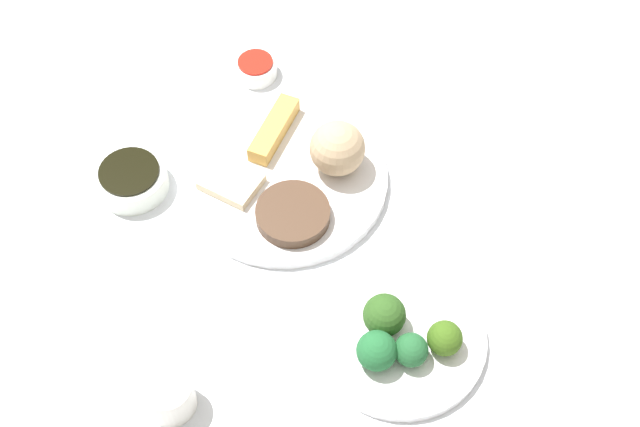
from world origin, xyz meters
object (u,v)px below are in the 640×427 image
Objects in this scene: teacup at (169,395)px; main_plate at (285,178)px; broccoli_plate at (399,337)px; sauce_ramekin_sweet_and_sour at (256,69)px; soy_sauce_bowl at (131,180)px.

main_plate is at bearing -2.17° from teacup.
sauce_ramekin_sweet_and_sour is (0.37, 0.34, 0.01)m from broccoli_plate.
main_plate is 0.29m from broccoli_plate.
sauce_ramekin_sweet_and_sour is 0.55m from teacup.
broccoli_plate is at bearing -130.03° from main_plate.
main_plate is at bearing -147.73° from sauce_ramekin_sweet_and_sour.
broccoli_plate is at bearing -137.56° from sauce_ramekin_sweet_and_sour.
soy_sauce_bowl is at bearing 111.10° from main_plate.
main_plate is 1.34× the size of broccoli_plate.
main_plate is at bearing -68.90° from soy_sauce_bowl.
main_plate is 4.85× the size of teacup.
main_plate is 2.83× the size of soy_sauce_bowl.
soy_sauce_bowl is at bearing 33.98° from teacup.
sauce_ramekin_sweet_and_sour reaches higher than main_plate.
broccoli_plate is (-0.19, -0.22, -0.00)m from main_plate.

